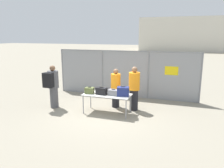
{
  "coord_description": "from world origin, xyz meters",
  "views": [
    {
      "loc": [
        2.81,
        -7.59,
        3.03
      ],
      "look_at": [
        -0.0,
        0.72,
        1.05
      ],
      "focal_mm": 35.0,
      "sensor_mm": 36.0,
      "label": 1
    }
  ],
  "objects_px": {
    "suitcase_black": "(102,91)",
    "security_worker_near": "(116,88)",
    "traveler_hooded": "(52,85)",
    "utility_trailer": "(143,82)",
    "suitcase_olive": "(90,90)",
    "suitcase_navy": "(123,91)",
    "suitcase_grey": "(113,92)",
    "inspection_table": "(107,96)",
    "security_worker_far": "(134,88)"
  },
  "relations": [
    {
      "from": "suitcase_grey",
      "to": "traveler_hooded",
      "type": "xyz_separation_m",
      "value": [
        -2.66,
        -0.07,
        0.12
      ]
    },
    {
      "from": "utility_trailer",
      "to": "inspection_table",
      "type": "bearing_deg",
      "value": -98.15
    },
    {
      "from": "inspection_table",
      "to": "suitcase_olive",
      "type": "bearing_deg",
      "value": -172.7
    },
    {
      "from": "suitcase_olive",
      "to": "suitcase_navy",
      "type": "relative_size",
      "value": 0.73
    },
    {
      "from": "inspection_table",
      "to": "security_worker_far",
      "type": "height_order",
      "value": "security_worker_far"
    },
    {
      "from": "suitcase_grey",
      "to": "traveler_hooded",
      "type": "distance_m",
      "value": 2.66
    },
    {
      "from": "security_worker_far",
      "to": "utility_trailer",
      "type": "height_order",
      "value": "security_worker_far"
    },
    {
      "from": "suitcase_navy",
      "to": "security_worker_near",
      "type": "xyz_separation_m",
      "value": [
        -0.56,
        0.84,
        -0.08
      ]
    },
    {
      "from": "suitcase_black",
      "to": "utility_trailer",
      "type": "distance_m",
      "value": 4.48
    },
    {
      "from": "suitcase_black",
      "to": "security_worker_far",
      "type": "distance_m",
      "value": 1.36
    },
    {
      "from": "suitcase_black",
      "to": "suitcase_navy",
      "type": "distance_m",
      "value": 0.85
    },
    {
      "from": "security_worker_far",
      "to": "inspection_table",
      "type": "bearing_deg",
      "value": 63.67
    },
    {
      "from": "suitcase_black",
      "to": "security_worker_near",
      "type": "relative_size",
      "value": 0.28
    },
    {
      "from": "suitcase_grey",
      "to": "suitcase_navy",
      "type": "xyz_separation_m",
      "value": [
        0.37,
        0.03,
        0.06
      ]
    },
    {
      "from": "suitcase_black",
      "to": "suitcase_navy",
      "type": "bearing_deg",
      "value": 5.0
    },
    {
      "from": "suitcase_grey",
      "to": "utility_trailer",
      "type": "xyz_separation_m",
      "value": [
        0.34,
        4.34,
        -0.47
      ]
    },
    {
      "from": "suitcase_olive",
      "to": "security_worker_near",
      "type": "bearing_deg",
      "value": 49.32
    },
    {
      "from": "suitcase_olive",
      "to": "suitcase_navy",
      "type": "distance_m",
      "value": 1.36
    },
    {
      "from": "suitcase_navy",
      "to": "security_worker_near",
      "type": "distance_m",
      "value": 1.01
    },
    {
      "from": "suitcase_navy",
      "to": "traveler_hooded",
      "type": "height_order",
      "value": "traveler_hooded"
    },
    {
      "from": "suitcase_navy",
      "to": "traveler_hooded",
      "type": "bearing_deg",
      "value": -178.0
    },
    {
      "from": "traveler_hooded",
      "to": "suitcase_olive",
      "type": "bearing_deg",
      "value": -4.36
    },
    {
      "from": "suitcase_grey",
      "to": "suitcase_navy",
      "type": "relative_size",
      "value": 0.8
    },
    {
      "from": "suitcase_navy",
      "to": "inspection_table",
      "type": "bearing_deg",
      "value": 179.5
    },
    {
      "from": "suitcase_black",
      "to": "suitcase_grey",
      "type": "height_order",
      "value": "suitcase_black"
    },
    {
      "from": "suitcase_black",
      "to": "suitcase_grey",
      "type": "distance_m",
      "value": 0.48
    },
    {
      "from": "suitcase_navy",
      "to": "security_worker_far",
      "type": "height_order",
      "value": "security_worker_far"
    },
    {
      "from": "security_worker_near",
      "to": "utility_trailer",
      "type": "relative_size",
      "value": 0.45
    },
    {
      "from": "suitcase_grey",
      "to": "security_worker_far",
      "type": "distance_m",
      "value": 0.98
    },
    {
      "from": "suitcase_olive",
      "to": "suitcase_grey",
      "type": "xyz_separation_m",
      "value": [
        0.98,
        0.05,
        -0.01
      ]
    },
    {
      "from": "suitcase_navy",
      "to": "utility_trailer",
      "type": "xyz_separation_m",
      "value": [
        -0.03,
        4.31,
        -0.53
      ]
    },
    {
      "from": "suitcase_olive",
      "to": "security_worker_far",
      "type": "bearing_deg",
      "value": 26.22
    },
    {
      "from": "traveler_hooded",
      "to": "security_worker_near",
      "type": "bearing_deg",
      "value": 15.81
    },
    {
      "from": "security_worker_near",
      "to": "suitcase_olive",
      "type": "bearing_deg",
      "value": 37.12
    },
    {
      "from": "inspection_table",
      "to": "suitcase_navy",
      "type": "height_order",
      "value": "suitcase_navy"
    },
    {
      "from": "suitcase_olive",
      "to": "security_worker_near",
      "type": "xyz_separation_m",
      "value": [
        0.79,
        0.92,
        -0.03
      ]
    },
    {
      "from": "suitcase_navy",
      "to": "utility_trailer",
      "type": "distance_m",
      "value": 4.34
    },
    {
      "from": "security_worker_near",
      "to": "suitcase_black",
      "type": "bearing_deg",
      "value": 60.36
    },
    {
      "from": "traveler_hooded",
      "to": "utility_trailer",
      "type": "relative_size",
      "value": 0.49
    },
    {
      "from": "inspection_table",
      "to": "security_worker_far",
      "type": "distance_m",
      "value": 1.17
    },
    {
      "from": "suitcase_olive",
      "to": "security_worker_near",
      "type": "distance_m",
      "value": 1.22
    },
    {
      "from": "suitcase_olive",
      "to": "security_worker_far",
      "type": "distance_m",
      "value": 1.8
    },
    {
      "from": "traveler_hooded",
      "to": "utility_trailer",
      "type": "height_order",
      "value": "traveler_hooded"
    },
    {
      "from": "suitcase_olive",
      "to": "suitcase_black",
      "type": "bearing_deg",
      "value": 1.18
    },
    {
      "from": "suitcase_olive",
      "to": "suitcase_black",
      "type": "distance_m",
      "value": 0.51
    },
    {
      "from": "inspection_table",
      "to": "traveler_hooded",
      "type": "bearing_deg",
      "value": -177.32
    },
    {
      "from": "traveler_hooded",
      "to": "utility_trailer",
      "type": "bearing_deg",
      "value": 50.73
    },
    {
      "from": "traveler_hooded",
      "to": "utility_trailer",
      "type": "distance_m",
      "value": 5.37
    },
    {
      "from": "suitcase_grey",
      "to": "security_worker_far",
      "type": "bearing_deg",
      "value": 49.49
    },
    {
      "from": "suitcase_olive",
      "to": "security_worker_far",
      "type": "relative_size",
      "value": 0.2
    }
  ]
}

